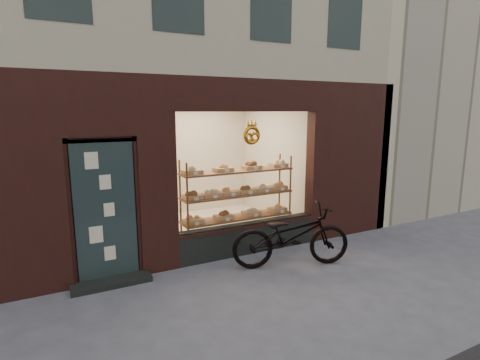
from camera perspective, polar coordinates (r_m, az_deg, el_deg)
ground at (r=5.19m, az=8.56°, el=-19.27°), size 90.00×90.00×0.00m
neighbor_right at (r=15.42m, az=27.08°, el=16.69°), size 12.00×7.00×9.00m
display_shelf at (r=7.12m, az=-0.35°, el=-3.21°), size 2.20×0.45×1.70m
bicycle at (r=6.32m, az=7.84°, el=-8.45°), size 2.10×1.27×1.04m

